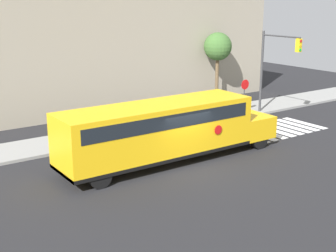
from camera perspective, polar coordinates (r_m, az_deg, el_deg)
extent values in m
plane|color=black|center=(21.60, 2.20, -4.98)|extent=(60.00, 60.00, 0.00)
cube|color=gray|center=(26.78, -6.21, -0.85)|extent=(44.00, 3.00, 0.15)
cube|color=#9E937F|center=(31.77, -12.17, 9.06)|extent=(32.00, 4.00, 8.43)
cube|color=white|center=(26.67, 9.61, -1.20)|extent=(0.50, 3.20, 0.01)
cube|color=white|center=(27.15, 10.67, -0.96)|extent=(0.50, 3.20, 0.01)
cube|color=white|center=(27.64, 11.69, -0.72)|extent=(0.50, 3.20, 0.01)
cube|color=white|center=(28.14, 12.68, -0.49)|extent=(0.50, 3.20, 0.01)
cube|color=white|center=(28.65, 13.63, -0.27)|extent=(0.50, 3.20, 0.01)
cube|color=white|center=(29.16, 14.54, -0.06)|extent=(0.50, 3.20, 0.01)
cube|color=white|center=(29.68, 15.43, 0.14)|extent=(0.50, 3.20, 0.01)
cube|color=white|center=(30.21, 16.28, 0.34)|extent=(0.50, 3.20, 0.01)
cube|color=yellow|center=(21.46, -1.35, -0.47)|extent=(9.44, 2.50, 2.40)
cube|color=yellow|center=(25.11, 9.52, 0.16)|extent=(1.93, 2.50, 1.13)
cube|color=black|center=(21.80, -1.33, -3.31)|extent=(9.44, 2.54, 0.16)
cube|color=black|center=(21.30, -1.36, 1.22)|extent=(8.68, 2.53, 0.64)
cylinder|color=red|center=(22.03, 6.15, -0.46)|extent=(0.44, 0.02, 0.44)
cylinder|color=black|center=(25.93, 7.66, -0.46)|extent=(1.00, 0.30, 1.00)
cylinder|color=black|center=(24.46, 11.07, -1.58)|extent=(1.00, 0.30, 1.00)
cylinder|color=black|center=(21.12, -10.98, -4.30)|extent=(1.00, 0.30, 1.00)
cylinder|color=black|center=(19.28, -8.32, -6.11)|extent=(1.00, 0.30, 1.00)
cylinder|color=#38383A|center=(31.05, 9.24, 3.16)|extent=(0.07, 0.07, 2.12)
cylinder|color=red|center=(30.83, 9.38, 5.01)|extent=(0.65, 0.03, 0.65)
cylinder|color=#38383A|center=(31.62, 11.32, 6.37)|extent=(0.16, 0.16, 5.46)
cylinder|color=#38383A|center=(30.33, 13.64, 10.59)|extent=(0.10, 3.01, 0.10)
cube|color=yellow|center=(29.46, 15.64, 9.45)|extent=(0.28, 0.28, 0.80)
cylinder|color=red|center=(29.34, 15.91, 9.92)|extent=(0.18, 0.02, 0.18)
cylinder|color=#EAB214|center=(29.36, 15.87, 9.42)|extent=(0.18, 0.02, 0.18)
cylinder|color=green|center=(29.39, 15.83, 8.92)|extent=(0.18, 0.02, 0.18)
cylinder|color=brown|center=(35.11, 5.98, 5.80)|extent=(0.26, 0.26, 3.47)
sphere|color=#3D662D|center=(34.80, 6.09, 9.62)|extent=(2.05, 2.05, 2.05)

